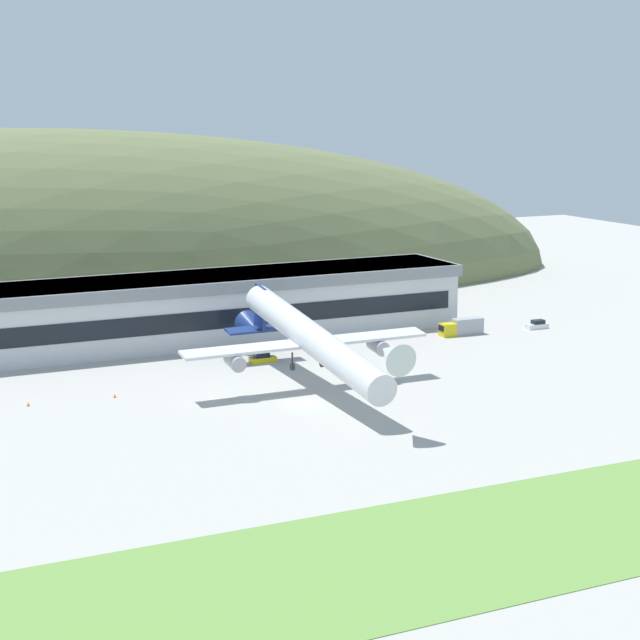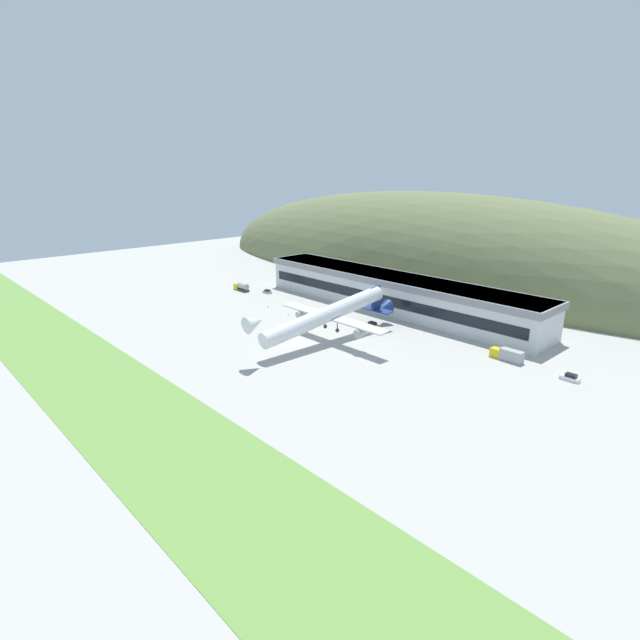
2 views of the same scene
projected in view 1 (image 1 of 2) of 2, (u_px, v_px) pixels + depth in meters
ground_plane at (306, 404)px, 153.47m from camera, size 398.51×398.51×0.00m
grass_strip_foreground at (518, 534)px, 107.22m from camera, size 358.66×25.57×0.08m
terminal_building at (174, 306)px, 191.12m from camera, size 110.37×17.55×11.94m
cargo_airplane at (310, 339)px, 159.68m from camera, size 39.43×54.68×10.77m
service_car_0 at (537, 325)px, 204.81m from camera, size 4.40×1.81×1.69m
service_car_2 at (263, 358)px, 178.15m from camera, size 4.51×1.97×1.62m
fuel_truck at (462, 327)px, 199.07m from camera, size 8.61×2.58×3.07m
traffic_cone_0 at (28, 404)px, 152.55m from camera, size 0.52×0.52×0.58m
traffic_cone_1 at (115, 396)px, 156.89m from camera, size 0.52×0.52×0.58m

